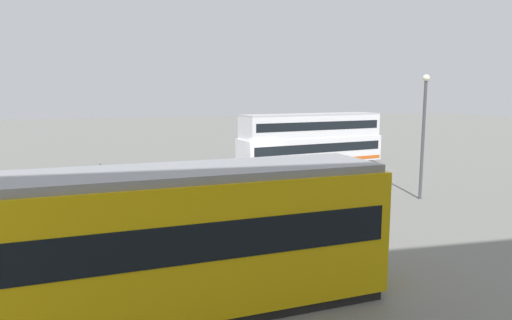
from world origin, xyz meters
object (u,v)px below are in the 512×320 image
double_decker_bus (311,140)px  pedestrian_near_railing (246,177)px  pedestrian_crossing (303,189)px  street_lamp (424,127)px  info_sign (101,179)px  tram_yellow (116,246)px

double_decker_bus → pedestrian_near_railing: 10.63m
pedestrian_crossing → pedestrian_near_railing: bearing=-67.9°
pedestrian_crossing → street_lamp: 7.30m
pedestrian_crossing → info_sign: (9.01, -2.27, 0.56)m
pedestrian_crossing → info_sign: info_sign is taller
pedestrian_near_railing → double_decker_bus: bearing=-133.4°
tram_yellow → info_sign: (0.61, -10.69, -0.31)m
double_decker_bus → street_lamp: street_lamp is taller
info_sign → pedestrian_crossing: bearing=165.8°
pedestrian_near_railing → info_sign: (7.40, 1.70, 0.64)m
info_sign → street_lamp: (-15.76, 1.99, 2.19)m
info_sign → street_lamp: street_lamp is taller
pedestrian_crossing → street_lamp: (-6.76, -0.28, 2.74)m
double_decker_bus → info_sign: 17.42m
tram_yellow → pedestrian_crossing: 11.92m
tram_yellow → info_sign: tram_yellow is taller
pedestrian_crossing → info_sign: 9.31m
tram_yellow → pedestrian_near_railing: bearing=-118.7°
pedestrian_near_railing → pedestrian_crossing: size_ratio=0.93×
double_decker_bus → tram_yellow: 24.50m
info_sign → tram_yellow: bearing=93.3°
info_sign → pedestrian_near_railing: bearing=-167.1°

